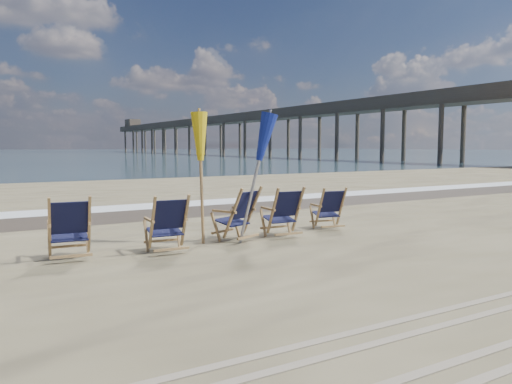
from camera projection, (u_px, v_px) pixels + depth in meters
surf_foam at (150, 206)px, 14.44m from camera, size 200.00×1.40×0.01m
wet_sand_strip at (168, 212)px, 13.15m from camera, size 200.00×2.60×0.00m
tire_tracks at (512, 323)px, 4.90m from camera, size 80.00×1.30×0.01m
beach_chair_0 at (89, 227)px, 7.62m from camera, size 0.71×0.79×1.01m
beach_chair_1 at (185, 223)px, 8.14m from camera, size 0.66×0.74×0.97m
beach_chair_2 at (252, 212)px, 9.27m from camera, size 0.88×0.92×1.01m
beach_chair_3 at (298, 211)px, 9.53m from camera, size 0.67×0.75×0.98m
beach_chair_4 at (342, 208)px, 10.39m from camera, size 0.69×0.74×0.90m
umbrella_yellow at (201, 144)px, 8.80m from camera, size 0.30×0.30×2.31m
umbrella_blue at (254, 142)px, 8.83m from camera, size 0.30×0.30×2.35m
fishing_pier at (237, 129)px, 89.58m from camera, size 4.40×140.00×9.30m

